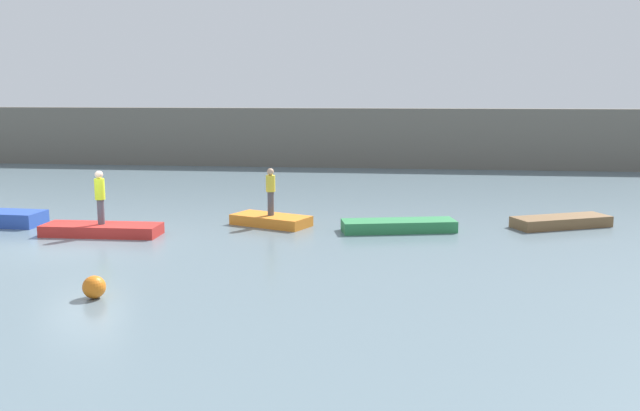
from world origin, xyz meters
name	(u,v)px	position (x,y,z in m)	size (l,w,h in m)	color
ground_plane	(82,243)	(0.00, 0.00, 0.00)	(120.00, 120.00, 0.00)	slate
embankment_wall	(245,137)	(0.00, 22.04, 1.77)	(80.00, 1.20, 3.54)	#666056
rowboat_red	(102,230)	(0.09, 1.22, 0.18)	(3.75, 1.18, 0.36)	red
rowboat_orange	(271,220)	(5.18, 3.49, 0.18)	(2.68, 1.22, 0.35)	orange
rowboat_green	(399,226)	(9.56, 2.99, 0.19)	(3.73, 1.06, 0.38)	#2D7F47
rowboat_brown	(561,222)	(15.06, 4.38, 0.18)	(3.39, 1.10, 0.37)	brown
person_yellow_shirt	(271,189)	(5.18, 3.49, 1.26)	(0.32, 0.32, 1.63)	#4C4C56
person_hiviz_shirt	(100,194)	(0.09, 1.22, 1.33)	(0.32, 0.32, 1.72)	#4C4C56
mooring_buoy	(94,287)	(2.84, -5.28, 0.26)	(0.52, 0.52, 0.52)	orange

